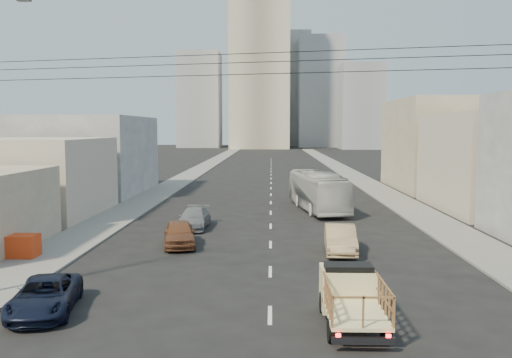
{
  "coord_description": "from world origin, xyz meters",
  "views": [
    {
      "loc": [
        0.04,
        -17.09,
        6.74
      ],
      "look_at": [
        -0.95,
        17.72,
        3.5
      ],
      "focal_mm": 38.0,
      "sensor_mm": 36.0,
      "label": 1
    }
  ],
  "objects_px": {
    "navy_pickup": "(45,296)",
    "sedan_brown": "(179,233)",
    "city_bus": "(318,191)",
    "crate_stack": "(20,246)",
    "flatbed_pickup": "(352,293)",
    "sedan_tan": "(340,239)",
    "sedan_grey": "(194,218)"
  },
  "relations": [
    {
      "from": "city_bus",
      "to": "sedan_brown",
      "type": "xyz_separation_m",
      "value": [
        -9.12,
        -14.14,
        -0.85
      ]
    },
    {
      "from": "sedan_grey",
      "to": "sedan_tan",
      "type": "bearing_deg",
      "value": -37.29
    },
    {
      "from": "city_bus",
      "to": "sedan_grey",
      "type": "relative_size",
      "value": 2.44
    },
    {
      "from": "sedan_brown",
      "to": "crate_stack",
      "type": "relative_size",
      "value": 2.41
    },
    {
      "from": "flatbed_pickup",
      "to": "sedan_brown",
      "type": "height_order",
      "value": "flatbed_pickup"
    },
    {
      "from": "flatbed_pickup",
      "to": "sedan_brown",
      "type": "xyz_separation_m",
      "value": [
        -8.06,
        12.3,
        -0.36
      ]
    },
    {
      "from": "city_bus",
      "to": "navy_pickup",
      "type": "bearing_deg",
      "value": -124.23
    },
    {
      "from": "city_bus",
      "to": "sedan_brown",
      "type": "relative_size",
      "value": 2.63
    },
    {
      "from": "sedan_brown",
      "to": "sedan_tan",
      "type": "relative_size",
      "value": 0.94
    },
    {
      "from": "city_bus",
      "to": "flatbed_pickup",
      "type": "bearing_deg",
      "value": -101.12
    },
    {
      "from": "navy_pickup",
      "to": "sedan_tan",
      "type": "height_order",
      "value": "sedan_tan"
    },
    {
      "from": "sedan_grey",
      "to": "crate_stack",
      "type": "xyz_separation_m",
      "value": [
        -7.8,
        -8.9,
        0.01
      ]
    },
    {
      "from": "sedan_brown",
      "to": "sedan_grey",
      "type": "bearing_deg",
      "value": 78.85
    },
    {
      "from": "flatbed_pickup",
      "to": "sedan_grey",
      "type": "height_order",
      "value": "flatbed_pickup"
    },
    {
      "from": "sedan_tan",
      "to": "sedan_brown",
      "type": "bearing_deg",
      "value": 174.5
    },
    {
      "from": "navy_pickup",
      "to": "crate_stack",
      "type": "distance_m",
      "value": 9.38
    },
    {
      "from": "flatbed_pickup",
      "to": "sedan_tan",
      "type": "xyz_separation_m",
      "value": [
        0.99,
        10.86,
        -0.34
      ]
    },
    {
      "from": "sedan_brown",
      "to": "sedan_grey",
      "type": "relative_size",
      "value": 0.93
    },
    {
      "from": "flatbed_pickup",
      "to": "city_bus",
      "type": "bearing_deg",
      "value": 87.69
    },
    {
      "from": "navy_pickup",
      "to": "city_bus",
      "type": "relative_size",
      "value": 0.4
    },
    {
      "from": "flatbed_pickup",
      "to": "city_bus",
      "type": "xyz_separation_m",
      "value": [
        1.07,
        26.44,
        0.49
      ]
    },
    {
      "from": "sedan_tan",
      "to": "crate_stack",
      "type": "bearing_deg",
      "value": -170.11
    },
    {
      "from": "city_bus",
      "to": "sedan_grey",
      "type": "distance_m",
      "value": 12.5
    },
    {
      "from": "flatbed_pickup",
      "to": "navy_pickup",
      "type": "xyz_separation_m",
      "value": [
        -11.07,
        0.9,
        -0.46
      ]
    },
    {
      "from": "sedan_tan",
      "to": "sedan_grey",
      "type": "distance_m",
      "value": 11.43
    },
    {
      "from": "sedan_brown",
      "to": "crate_stack",
      "type": "distance_m",
      "value": 8.43
    },
    {
      "from": "city_bus",
      "to": "crate_stack",
      "type": "relative_size",
      "value": 6.34
    },
    {
      "from": "navy_pickup",
      "to": "sedan_brown",
      "type": "relative_size",
      "value": 1.05
    },
    {
      "from": "sedan_brown",
      "to": "sedan_tan",
      "type": "bearing_deg",
      "value": -19.8
    },
    {
      "from": "sedan_tan",
      "to": "sedan_grey",
      "type": "xyz_separation_m",
      "value": [
        -9.0,
        7.04,
        -0.08
      ]
    },
    {
      "from": "city_bus",
      "to": "sedan_tan",
      "type": "relative_size",
      "value": 2.48
    },
    {
      "from": "city_bus",
      "to": "crate_stack",
      "type": "distance_m",
      "value": 24.29
    }
  ]
}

